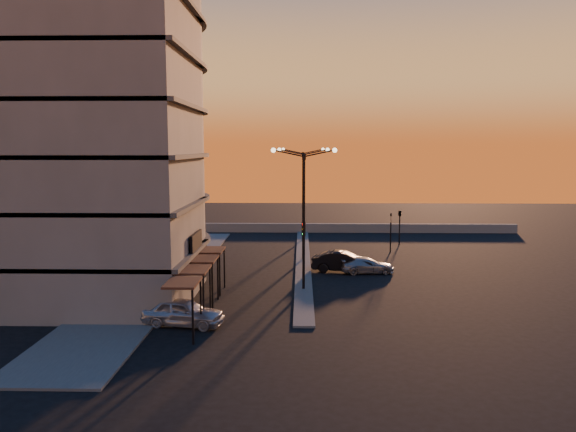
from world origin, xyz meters
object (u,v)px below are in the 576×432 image
(car_wagon, at_px, (367,265))
(car_sedan, at_px, (343,262))
(traffic_light_main, at_px, (304,241))
(streetlamp_mid, at_px, (303,195))
(car_hatchback, at_px, (183,312))

(car_wagon, bearing_deg, car_sedan, 70.22)
(traffic_light_main, relative_size, car_wagon, 1.04)
(traffic_light_main, xyz_separation_m, car_wagon, (4.85, 2.45, -2.29))
(streetlamp_mid, xyz_separation_m, traffic_light_main, (0.00, -7.13, -2.70))
(streetlamp_mid, xyz_separation_m, car_hatchback, (-6.50, -17.69, -4.85))
(traffic_light_main, relative_size, car_sedan, 0.89)
(traffic_light_main, height_order, car_wagon, traffic_light_main)
(traffic_light_main, xyz_separation_m, car_sedan, (3.07, 2.89, -2.10))
(streetlamp_mid, relative_size, car_hatchback, 2.17)
(car_hatchback, xyz_separation_m, car_wagon, (11.35, 13.01, -0.15))
(traffic_light_main, relative_size, car_hatchback, 0.97)
(traffic_light_main, distance_m, car_sedan, 4.72)
(streetlamp_mid, bearing_deg, car_sedan, -54.02)
(car_hatchback, xyz_separation_m, car_sedan, (9.57, 13.45, 0.04))
(car_hatchback, bearing_deg, streetlamp_mid, -10.02)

